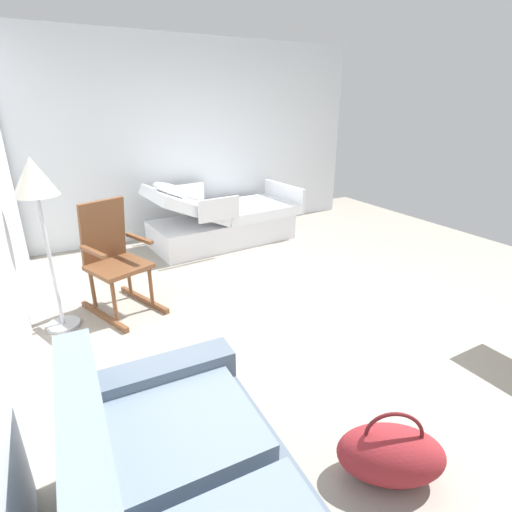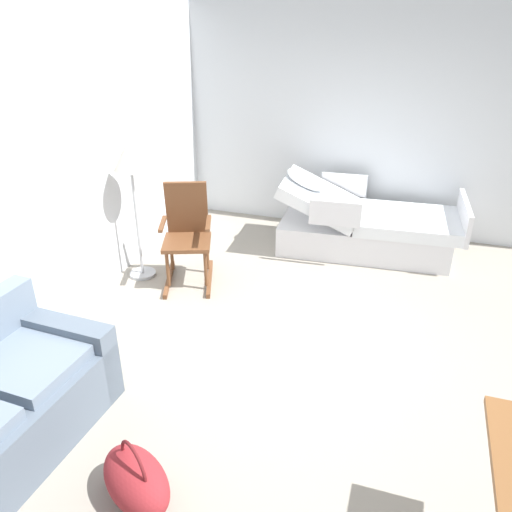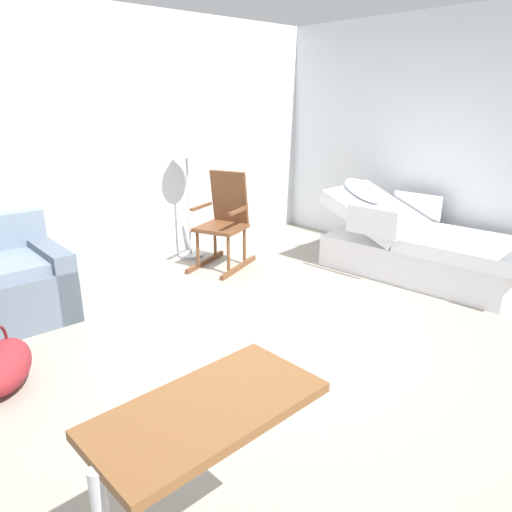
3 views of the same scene
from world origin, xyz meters
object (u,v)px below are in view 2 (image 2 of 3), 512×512
object	(u,v)px
hospital_bed	(364,227)
floor_lamp	(131,165)
rocking_chair	(187,235)
duffel_bag	(136,480)

from	to	relation	value
hospital_bed	floor_lamp	size ratio (longest dim) A/B	1.46
hospital_bed	rocking_chair	bearing A→B (deg)	127.52
rocking_chair	duffel_bag	distance (m)	2.76
rocking_chair	floor_lamp	world-z (taller)	floor_lamp
floor_lamp	hospital_bed	bearing A→B (deg)	-57.48
hospital_bed	rocking_chair	size ratio (longest dim) A/B	2.06
hospital_bed	rocking_chair	distance (m)	2.11
hospital_bed	duffel_bag	xyz separation A→B (m)	(-3.87, 0.78, -0.15)
hospital_bed	floor_lamp	distance (m)	2.75
rocking_chair	duffel_bag	bearing A→B (deg)	-161.15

